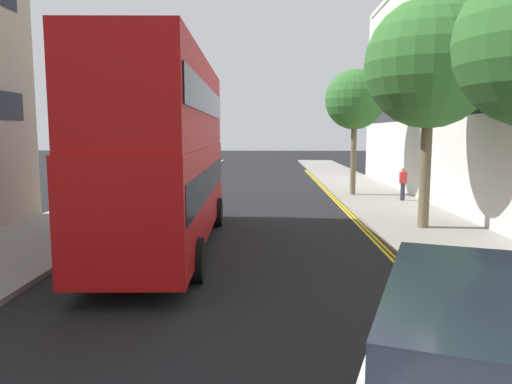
% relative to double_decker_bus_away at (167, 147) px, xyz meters
% --- Properties ---
extents(sidewalk_right, '(4.00, 80.00, 0.14)m').
position_rel_double_decker_bus_away_xyz_m(sidewalk_right, '(8.66, 4.22, -2.96)').
color(sidewalk_right, gray).
rests_on(sidewalk_right, ground).
extents(sidewalk_left, '(4.00, 80.00, 0.14)m').
position_rel_double_decker_bus_away_xyz_m(sidewalk_left, '(-4.34, 4.22, -2.96)').
color(sidewalk_left, gray).
rests_on(sidewalk_left, ground).
extents(kerb_line_outer, '(0.10, 56.00, 0.01)m').
position_rel_double_decker_bus_away_xyz_m(kerb_line_outer, '(6.56, 2.22, -3.03)').
color(kerb_line_outer, yellow).
rests_on(kerb_line_outer, ground).
extents(kerb_line_inner, '(0.10, 56.00, 0.01)m').
position_rel_double_decker_bus_away_xyz_m(kerb_line_inner, '(6.40, 2.22, -3.03)').
color(kerb_line_inner, yellow).
rests_on(kerb_line_inner, ground).
extents(double_decker_bus_away, '(3.06, 10.88, 5.64)m').
position_rel_double_decker_bus_away_xyz_m(double_decker_bus_away, '(0.00, 0.00, 0.00)').
color(double_decker_bus_away, '#B20F0F').
rests_on(double_decker_bus_away, ground).
extents(pedestrian_far, '(0.34, 0.22, 1.62)m').
position_rel_double_decker_bus_away_xyz_m(pedestrian_far, '(9.63, 9.42, -2.04)').
color(pedestrian_far, '#2D2D38').
rests_on(pedestrian_far, sidewalk_right).
extents(street_tree_mid, '(4.39, 4.39, 7.84)m').
position_rel_double_decker_bus_away_xyz_m(street_tree_mid, '(8.47, 2.65, 2.73)').
color(street_tree_mid, '#6B6047').
rests_on(street_tree_mid, sidewalk_right).
extents(street_tree_far, '(3.15, 3.15, 6.63)m').
position_rel_double_decker_bus_away_xyz_m(street_tree_far, '(7.57, 11.64, 2.13)').
color(street_tree_far, '#6B6047').
rests_on(street_tree_far, sidewalk_right).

